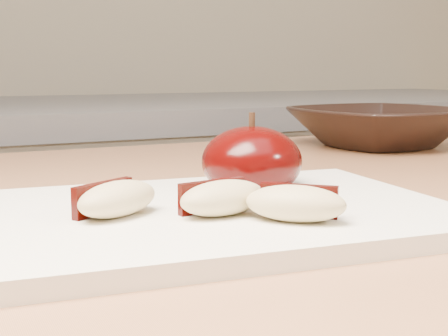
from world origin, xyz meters
name	(u,v)px	position (x,y,z in m)	size (l,w,h in m)	color
cutting_board	(224,214)	(0.00, 0.39, 0.91)	(0.30, 0.22, 0.01)	white
apple_half	(252,161)	(0.05, 0.44, 0.93)	(0.08, 0.08, 0.06)	black
apple_wedge_a	(116,199)	(-0.07, 0.40, 0.92)	(0.07, 0.05, 0.02)	tan
apple_wedge_b	(222,198)	(-0.01, 0.37, 0.92)	(0.06, 0.04, 0.02)	tan
apple_wedge_c	(296,203)	(0.02, 0.34, 0.92)	(0.06, 0.06, 0.02)	tan
bowl	(378,127)	(0.36, 0.67, 0.93)	(0.21, 0.21, 0.05)	black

